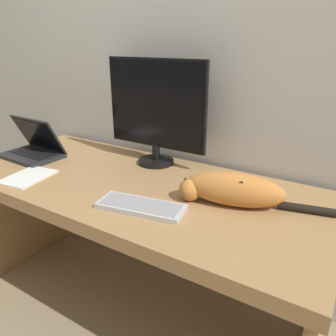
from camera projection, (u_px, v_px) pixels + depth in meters
name	position (u px, v px, depth m)	size (l,w,h in m)	color
wall_back	(182.00, 48.00, 1.66)	(6.40, 0.06, 2.60)	silver
desk	(134.00, 207.00, 1.57)	(1.79, 0.78, 0.72)	#A37A4C
monitor	(156.00, 110.00, 1.65)	(0.56, 0.19, 0.54)	black
laptop	(34.00, 149.00, 1.83)	(0.34, 0.24, 0.22)	#232326
external_keyboard	(141.00, 206.00, 1.27)	(0.36, 0.19, 0.02)	#BCBCC1
cat	(232.00, 189.00, 1.29)	(0.58, 0.23, 0.13)	#C67A38
paper_notepad	(28.00, 177.00, 1.57)	(0.20, 0.26, 0.01)	white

